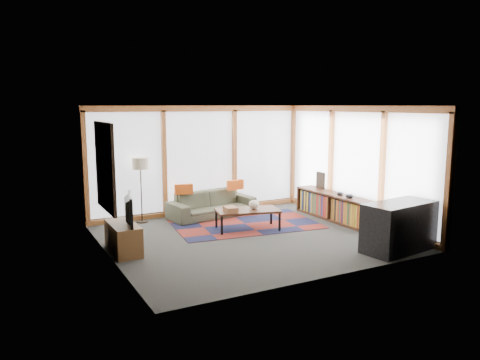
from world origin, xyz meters
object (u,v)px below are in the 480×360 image
floor_lamp (141,190)px  tv_console (123,238)px  coffee_table (248,220)px  bar_counter (399,227)px  sofa (212,204)px  television (125,209)px  bookshelf (335,207)px

floor_lamp → tv_console: floor_lamp is taller
coffee_table → floor_lamp: bearing=137.0°
floor_lamp → bar_counter: size_ratio=1.05×
coffee_table → bar_counter: (1.72, -2.54, 0.23)m
sofa → television: (-2.48, -1.76, 0.49)m
bookshelf → tv_console: bearing=-178.6°
floor_lamp → tv_console: bearing=-114.8°
tv_console → sofa: bearing=34.1°
floor_lamp → coffee_table: (1.79, -1.67, -0.52)m
tv_console → floor_lamp: bearing=65.2°
floor_lamp → sofa: bearing=-9.3°
sofa → floor_lamp: 1.69m
sofa → tv_console: bearing=-153.6°
sofa → bookshelf: (2.38, -1.59, 0.00)m
coffee_table → bar_counter: size_ratio=0.93×
bar_counter → coffee_table: bearing=116.6°
coffee_table → television: 2.75m
sofa → tv_console: 3.04m
sofa → coffee_table: (0.19, -1.41, -0.08)m
bookshelf → bar_counter: size_ratio=1.73×
floor_lamp → coffee_table: 2.50m
television → bar_counter: television is taller
sofa → bar_counter: size_ratio=1.47×
bookshelf → tv_console: 4.90m
coffee_table → bar_counter: bar_counter is taller
bookshelf → television: size_ratio=2.66×
tv_console → bookshelf: bearing=1.4°
sofa → bar_counter: 4.38m
tv_console → bar_counter: bar_counter is taller
bookshelf → tv_console: size_ratio=2.30×
coffee_table → bar_counter: bearing=-55.8°
coffee_table → tv_console: size_ratio=1.24×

